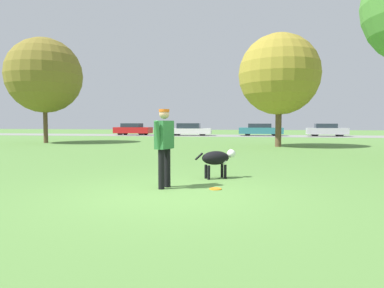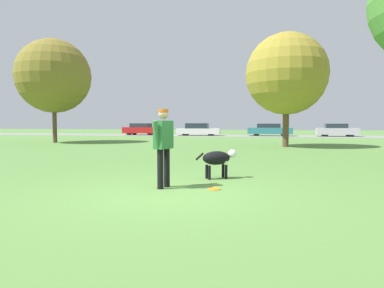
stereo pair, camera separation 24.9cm
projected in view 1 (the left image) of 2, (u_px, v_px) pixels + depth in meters
The scene contains 11 objects.
ground_plane at pixel (172, 194), 6.66m from camera, with size 120.00×120.00×0.00m, color #56843D.
far_road_strip at pixel (237, 136), 36.01m from camera, with size 120.00×6.00×0.01m.
person at pixel (164, 141), 7.21m from camera, with size 0.34×0.72×1.67m.
dog at pixel (217, 159), 8.49m from camera, with size 1.00×0.68×0.72m.
frisbee at pixel (216, 189), 7.13m from camera, with size 0.25×0.25×0.02m.
tree_far_left at pixel (44, 76), 23.16m from camera, with size 5.04×5.04×7.10m.
tree_mid_center at pixel (279, 74), 19.50m from camera, with size 4.61×4.61×6.45m.
parked_car_red at pixel (133, 129), 37.95m from camera, with size 4.12×1.87×1.31m.
parked_car_white at pixel (190, 130), 36.49m from camera, with size 4.64×1.84×1.32m.
parked_car_teal at pixel (261, 130), 35.90m from camera, with size 4.57×1.77×1.29m.
parked_car_silver at pixel (327, 130), 34.58m from camera, with size 3.98×1.80×1.29m.
Camera 1 is at (1.52, -6.42, 1.39)m, focal length 32.00 mm.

